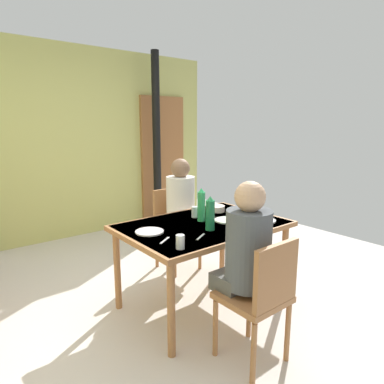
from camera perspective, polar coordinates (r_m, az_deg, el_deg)
ground_plane at (r=3.11m, az=-5.89°, el=-19.00°), size 6.29×6.29×0.00m
wall_back at (r=4.91m, az=-21.87°, el=7.52°), size 4.79×0.10×2.61m
door_wooden at (r=5.57m, az=-4.92°, el=5.51°), size 0.80×0.05×2.00m
stove_pipe_column at (r=5.16m, az=-5.99°, el=8.42°), size 0.12×0.12×2.61m
dining_table at (r=2.90m, az=1.86°, el=-6.69°), size 1.37×0.94×0.74m
chair_near_diner at (r=2.30m, az=11.61°, el=-16.61°), size 0.40×0.40×0.87m
chair_far_diner at (r=3.74m, az=-3.04°, el=-5.27°), size 0.40×0.40×0.87m
person_near_diner at (r=2.27m, az=9.22°, el=-9.11°), size 0.30×0.37×0.77m
person_far_diner at (r=3.56m, az=-1.81°, el=-1.39°), size 0.30×0.37×0.77m
water_bottle_green_near at (r=2.92m, az=1.58°, el=-2.31°), size 0.07×0.07×0.29m
water_bottle_green_far at (r=2.68m, az=3.08°, el=-3.75°), size 0.07×0.07×0.28m
serving_bowl_center at (r=3.28m, az=4.08°, el=-2.79°), size 0.17×0.17×0.05m
dinner_plate_near_left at (r=3.01m, az=11.81°, el=-4.71°), size 0.23×0.23×0.01m
dinner_plate_near_right at (r=2.97m, az=5.91°, el=-4.76°), size 0.22×0.22×0.01m
dinner_plate_far_center at (r=2.67m, az=-7.20°, el=-6.66°), size 0.22×0.22×0.01m
drinking_glass_by_near_diner at (r=3.06m, az=0.47°, el=-3.39°), size 0.06×0.06×0.10m
drinking_glass_by_far_diner at (r=2.31m, az=-2.00°, el=-8.41°), size 0.06×0.06×0.10m
cutlery_knife_near at (r=2.55m, az=1.46°, el=-7.56°), size 0.14×0.09×0.00m
cutlery_fork_near at (r=2.48m, az=-4.63°, el=-8.15°), size 0.14×0.09×0.00m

